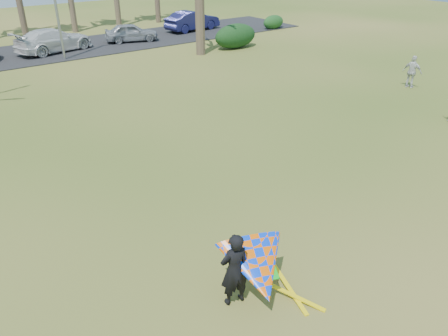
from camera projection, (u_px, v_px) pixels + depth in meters
ground at (268, 231)px, 11.83m from camera, size 100.00×100.00×0.00m
parking_strip at (21, 55)px, 29.51m from camera, size 46.00×7.00×0.06m
hedge_near at (235, 36)px, 31.14m from camera, size 3.41×1.55×1.71m
hedge_far at (273, 22)px, 37.83m from camera, size 2.12×1.00×1.18m
car_3 at (54, 40)px, 29.99m from camera, size 5.71×3.44×1.55m
car_4 at (131, 32)px, 33.00m from camera, size 4.20×2.72×1.33m
car_5 at (192, 21)px, 36.92m from camera, size 5.01×2.25×1.60m
pedestrian_b at (412, 72)px, 22.82m from camera, size 0.58×1.04×1.69m
kite_flyer at (256, 269)px, 9.22m from camera, size 2.13×2.39×2.02m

